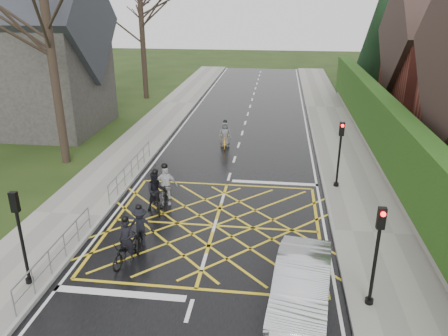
% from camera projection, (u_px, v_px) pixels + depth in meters
% --- Properties ---
extents(ground, '(120.00, 120.00, 0.00)m').
position_uv_depth(ground, '(215.00, 226.00, 17.07)').
color(ground, black).
rests_on(ground, ground).
extents(road, '(9.00, 80.00, 0.01)m').
position_uv_depth(road, '(215.00, 226.00, 17.07)').
color(road, black).
rests_on(road, ground).
extents(sidewalk_right, '(3.00, 80.00, 0.15)m').
position_uv_depth(sidewalk_right, '(373.00, 234.00, 16.34)').
color(sidewalk_right, gray).
rests_on(sidewalk_right, ground).
extents(sidewalk_left, '(3.00, 80.00, 0.15)m').
position_uv_depth(sidewalk_left, '(69.00, 215.00, 17.74)').
color(sidewalk_left, gray).
rests_on(sidewalk_left, ground).
extents(stone_wall, '(0.50, 38.00, 0.70)m').
position_uv_depth(stone_wall, '(387.00, 170.00, 21.58)').
color(stone_wall, slate).
rests_on(stone_wall, ground).
extents(hedge, '(0.90, 38.00, 2.80)m').
position_uv_depth(hedge, '(392.00, 136.00, 20.93)').
color(hedge, '#173D10').
rests_on(hedge, stone_wall).
extents(conifer, '(4.60, 4.60, 10.00)m').
position_uv_depth(conifer, '(379.00, 38.00, 37.98)').
color(conifer, black).
rests_on(conifer, ground).
extents(church, '(8.80, 7.80, 11.00)m').
position_uv_depth(church, '(32.00, 54.00, 27.91)').
color(church, '#2D2B28').
rests_on(church, ground).
extents(tree_near, '(9.24, 9.24, 11.44)m').
position_uv_depth(tree_near, '(45.00, 6.00, 20.75)').
color(tree_near, black).
rests_on(tree_near, ground).
extents(tree_far, '(8.40, 8.40, 10.40)m').
position_uv_depth(tree_far, '(141.00, 12.00, 35.81)').
color(tree_far, black).
rests_on(tree_far, ground).
extents(railing_south, '(0.05, 5.04, 1.03)m').
position_uv_depth(railing_south, '(57.00, 248.00, 14.09)').
color(railing_south, slate).
rests_on(railing_south, ground).
extents(railing_north, '(0.05, 6.04, 1.03)m').
position_uv_depth(railing_north, '(131.00, 165.00, 21.01)').
color(railing_north, slate).
rests_on(railing_north, ground).
extents(traffic_light_ne, '(0.24, 0.31, 3.21)m').
position_uv_depth(traffic_light_ne, '(339.00, 155.00, 19.74)').
color(traffic_light_ne, black).
rests_on(traffic_light_ne, ground).
extents(traffic_light_se, '(0.24, 0.31, 3.21)m').
position_uv_depth(traffic_light_se, '(375.00, 258.00, 11.98)').
color(traffic_light_se, black).
rests_on(traffic_light_se, ground).
extents(traffic_light_sw, '(0.24, 0.31, 3.21)m').
position_uv_depth(traffic_light_sw, '(22.00, 240.00, 12.90)').
color(traffic_light_sw, black).
rests_on(traffic_light_sw, ground).
extents(cyclist_rear, '(0.91, 1.83, 1.70)m').
position_uv_depth(cyclist_rear, '(127.00, 247.00, 14.61)').
color(cyclist_rear, black).
rests_on(cyclist_rear, ground).
extents(cyclist_back, '(1.23, 1.89, 1.84)m').
position_uv_depth(cyclist_back, '(156.00, 195.00, 18.08)').
color(cyclist_back, black).
rests_on(cyclist_back, ground).
extents(cyclist_mid, '(1.05, 1.76, 1.63)m').
position_uv_depth(cyclist_mid, '(140.00, 231.00, 15.52)').
color(cyclist_mid, black).
rests_on(cyclist_mid, ground).
extents(cyclist_front, '(1.08, 1.96, 1.89)m').
position_uv_depth(cyclist_front, '(165.00, 190.00, 18.56)').
color(cyclist_front, black).
rests_on(cyclist_front, ground).
extents(cyclist_lead, '(0.78, 1.73, 1.63)m').
position_uv_depth(cyclist_lead, '(225.00, 137.00, 25.89)').
color(cyclist_lead, orange).
rests_on(cyclist_lead, ground).
extents(car, '(2.04, 4.54, 1.45)m').
position_uv_depth(car, '(301.00, 285.00, 12.39)').
color(car, '#B6B8BE').
rests_on(car, ground).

